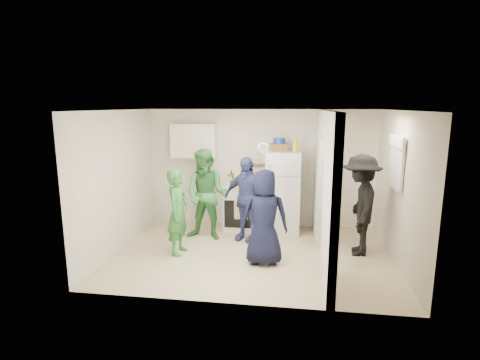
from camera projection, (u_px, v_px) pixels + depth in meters
name	position (u px, v px, depth m)	size (l,w,h in m)	color
floor	(252.00, 254.00, 6.59)	(4.80, 4.80, 0.00)	#CBBD8F
wall_back	(261.00, 169.00, 8.00)	(4.80, 4.80, 0.00)	silver
wall_front	(238.00, 213.00, 4.70)	(4.80, 4.80, 0.00)	silver
wall_left	(119.00, 181.00, 6.67)	(3.40, 3.40, 0.00)	silver
wall_right	(400.00, 189.00, 6.02)	(3.40, 3.40, 0.00)	silver
ceiling	(253.00, 110.00, 6.10)	(4.80, 4.80, 0.00)	white
partition_pier_back	(320.00, 175.00, 7.25)	(0.12, 1.20, 2.50)	silver
partition_pier_front	(331.00, 204.00, 5.12)	(0.12, 1.20, 2.50)	silver
partition_header	(327.00, 123.00, 5.98)	(0.12, 1.00, 0.40)	silver
stove	(243.00, 207.00, 7.87)	(0.80, 0.67, 0.96)	white
upper_cabinet	(194.00, 140.00, 7.90)	(0.95, 0.34, 0.70)	silver
fridge	(283.00, 192.00, 7.66)	(0.69, 0.67, 1.67)	white
wicker_basket	(279.00, 147.00, 7.55)	(0.35, 0.25, 0.15)	brown
blue_bowl	(279.00, 141.00, 7.52)	(0.24, 0.24, 0.11)	#162F9B
yellow_cup_stack_top	(295.00, 146.00, 7.35)	(0.09, 0.09, 0.25)	yellow
wall_clock	(263.00, 148.00, 7.88)	(0.22, 0.22, 0.03)	white
spice_shelf	(260.00, 164.00, 7.93)	(0.35, 0.08, 0.03)	olive
nook_window	(397.00, 163.00, 6.14)	(0.03, 0.70, 0.80)	black
nook_window_frame	(397.00, 163.00, 6.14)	(0.04, 0.76, 0.86)	white
nook_valance	(397.00, 142.00, 6.08)	(0.04, 0.82, 0.18)	white
yellow_cup_stack_stove	(236.00, 181.00, 7.56)	(0.09, 0.09, 0.25)	#D2D912
red_cup	(253.00, 184.00, 7.55)	(0.09, 0.09, 0.12)	#B70C2C
person_green_left	(178.00, 212.00, 6.51)	(0.55, 0.36, 1.50)	#307A31
person_green_center	(206.00, 195.00, 7.21)	(0.86, 0.67, 1.77)	#388040
person_denim	(246.00, 199.00, 7.16)	(0.96, 0.40, 1.64)	navy
person_navy	(264.00, 217.00, 6.08)	(0.77, 0.50, 1.58)	black
person_nook	(360.00, 205.00, 6.47)	(1.14, 0.66, 1.77)	black
bottle_a	(231.00, 177.00, 7.92)	(0.08, 0.08, 0.27)	#756417
bottle_b	(233.00, 179.00, 7.70)	(0.06, 0.06, 0.25)	#184A1A
bottle_c	(241.00, 177.00, 7.93)	(0.07, 0.07, 0.26)	#A9B1B7
bottle_d	(245.00, 180.00, 7.69)	(0.06, 0.06, 0.24)	brown
bottle_e	(249.00, 176.00, 7.90)	(0.08, 0.08, 0.31)	#98A5A8
bottle_f	(253.00, 177.00, 7.76)	(0.07, 0.07, 0.31)	#13341C
bottle_g	(256.00, 178.00, 7.85)	(0.06, 0.06, 0.26)	olive
bottle_h	(229.00, 180.00, 7.68)	(0.06, 0.06, 0.24)	silver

